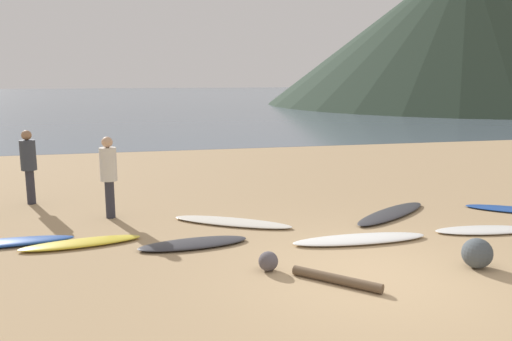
{
  "coord_description": "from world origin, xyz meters",
  "views": [
    {
      "loc": [
        -3.32,
        -6.65,
        2.94
      ],
      "look_at": [
        -0.5,
        5.67,
        0.6
      ],
      "focal_mm": 36.34,
      "sensor_mm": 36.0,
      "label": 1
    }
  ],
  "objects_px": {
    "person_2": "(28,161)",
    "beach_rock_far": "(477,253)",
    "surfboard_1": "(81,243)",
    "surfboard_5": "(391,213)",
    "surfboard_3": "(232,222)",
    "surfboard_4": "(360,239)",
    "beach_rock_near": "(268,261)",
    "surfboard_2": "(193,243)",
    "surfboard_6": "(484,230)",
    "person_1": "(109,170)",
    "driftwood_log": "(336,279)"
  },
  "relations": [
    {
      "from": "person_2",
      "to": "beach_rock_far",
      "type": "distance_m",
      "value": 9.54
    },
    {
      "from": "surfboard_1",
      "to": "surfboard_5",
      "type": "height_order",
      "value": "surfboard_5"
    },
    {
      "from": "surfboard_3",
      "to": "surfboard_4",
      "type": "relative_size",
      "value": 0.99
    },
    {
      "from": "surfboard_4",
      "to": "beach_rock_near",
      "type": "xyz_separation_m",
      "value": [
        -1.94,
        -0.99,
        0.1
      ]
    },
    {
      "from": "surfboard_4",
      "to": "surfboard_3",
      "type": "bearing_deg",
      "value": 142.32
    },
    {
      "from": "surfboard_1",
      "to": "beach_rock_far",
      "type": "height_order",
      "value": "beach_rock_far"
    },
    {
      "from": "surfboard_2",
      "to": "surfboard_5",
      "type": "relative_size",
      "value": 0.76
    },
    {
      "from": "surfboard_6",
      "to": "person_1",
      "type": "height_order",
      "value": "person_1"
    },
    {
      "from": "surfboard_3",
      "to": "person_1",
      "type": "relative_size",
      "value": 1.46
    },
    {
      "from": "surfboard_2",
      "to": "surfboard_6",
      "type": "height_order",
      "value": "surfboard_2"
    },
    {
      "from": "surfboard_1",
      "to": "beach_rock_near",
      "type": "relative_size",
      "value": 6.78
    },
    {
      "from": "surfboard_5",
      "to": "person_1",
      "type": "height_order",
      "value": "person_1"
    },
    {
      "from": "surfboard_4",
      "to": "person_1",
      "type": "height_order",
      "value": "person_1"
    },
    {
      "from": "beach_rock_far",
      "to": "beach_rock_near",
      "type": "bearing_deg",
      "value": 169.46
    },
    {
      "from": "person_2",
      "to": "driftwood_log",
      "type": "bearing_deg",
      "value": 33.8
    },
    {
      "from": "surfboard_6",
      "to": "person_2",
      "type": "height_order",
      "value": "person_2"
    },
    {
      "from": "surfboard_4",
      "to": "surfboard_2",
      "type": "bearing_deg",
      "value": 172.56
    },
    {
      "from": "beach_rock_near",
      "to": "surfboard_6",
      "type": "bearing_deg",
      "value": 12.69
    },
    {
      "from": "surfboard_3",
      "to": "beach_rock_far",
      "type": "bearing_deg",
      "value": -13.89
    },
    {
      "from": "surfboard_1",
      "to": "beach_rock_far",
      "type": "relative_size",
      "value": 4.4
    },
    {
      "from": "surfboard_3",
      "to": "person_1",
      "type": "xyz_separation_m",
      "value": [
        -2.39,
        1.02,
        0.96
      ]
    },
    {
      "from": "surfboard_1",
      "to": "driftwood_log",
      "type": "relative_size",
      "value": 1.51
    },
    {
      "from": "surfboard_1",
      "to": "person_1",
      "type": "distance_m",
      "value": 2.03
    },
    {
      "from": "surfboard_1",
      "to": "surfboard_3",
      "type": "relative_size",
      "value": 0.83
    },
    {
      "from": "surfboard_3",
      "to": "beach_rock_near",
      "type": "distance_m",
      "value": 2.61
    },
    {
      "from": "surfboard_6",
      "to": "surfboard_2",
      "type": "bearing_deg",
      "value": -176.93
    },
    {
      "from": "surfboard_3",
      "to": "surfboard_6",
      "type": "xyz_separation_m",
      "value": [
        4.58,
        -1.59,
        -0.0
      ]
    },
    {
      "from": "beach_rock_far",
      "to": "person_1",
      "type": "bearing_deg",
      "value": 143.28
    },
    {
      "from": "surfboard_2",
      "to": "person_2",
      "type": "relative_size",
      "value": 1.13
    },
    {
      "from": "surfboard_1",
      "to": "surfboard_6",
      "type": "xyz_separation_m",
      "value": [
        7.39,
        -0.87,
        -0.01
      ]
    },
    {
      "from": "surfboard_5",
      "to": "surfboard_1",
      "type": "bearing_deg",
      "value": 151.15
    },
    {
      "from": "driftwood_log",
      "to": "surfboard_1",
      "type": "bearing_deg",
      "value": 145.27
    },
    {
      "from": "surfboard_1",
      "to": "surfboard_2",
      "type": "bearing_deg",
      "value": -23.29
    },
    {
      "from": "surfboard_3",
      "to": "driftwood_log",
      "type": "bearing_deg",
      "value": -44.03
    },
    {
      "from": "driftwood_log",
      "to": "beach_rock_far",
      "type": "xyz_separation_m",
      "value": [
        2.35,
        0.11,
        0.16
      ]
    },
    {
      "from": "surfboard_2",
      "to": "surfboard_5",
      "type": "xyz_separation_m",
      "value": [
        4.31,
        1.05,
        0.0
      ]
    },
    {
      "from": "driftwood_log",
      "to": "beach_rock_near",
      "type": "distance_m",
      "value": 1.09
    },
    {
      "from": "surfboard_4",
      "to": "surfboard_5",
      "type": "xyz_separation_m",
      "value": [
        1.37,
        1.48,
        0.0
      ]
    },
    {
      "from": "person_2",
      "to": "surfboard_5",
      "type": "bearing_deg",
      "value": 62.92
    },
    {
      "from": "person_2",
      "to": "beach_rock_far",
      "type": "xyz_separation_m",
      "value": [
        7.49,
        -5.85,
        -0.77
      ]
    },
    {
      "from": "surfboard_4",
      "to": "person_1",
      "type": "bearing_deg",
      "value": 150.02
    },
    {
      "from": "beach_rock_far",
      "to": "surfboard_4",
      "type": "bearing_deg",
      "value": 127.91
    },
    {
      "from": "beach_rock_far",
      "to": "surfboard_3",
      "type": "bearing_deg",
      "value": 135.59
    },
    {
      "from": "driftwood_log",
      "to": "beach_rock_far",
      "type": "height_order",
      "value": "beach_rock_far"
    },
    {
      "from": "surfboard_2",
      "to": "person_2",
      "type": "distance_m",
      "value": 5.18
    },
    {
      "from": "surfboard_4",
      "to": "surfboard_6",
      "type": "xyz_separation_m",
      "value": [
        2.55,
        0.02,
        -0.01
      ]
    },
    {
      "from": "person_2",
      "to": "beach_rock_near",
      "type": "distance_m",
      "value": 6.86
    },
    {
      "from": "surfboard_5",
      "to": "person_2",
      "type": "height_order",
      "value": "person_2"
    },
    {
      "from": "driftwood_log",
      "to": "beach_rock_far",
      "type": "bearing_deg",
      "value": 2.71
    },
    {
      "from": "surfboard_6",
      "to": "person_1",
      "type": "xyz_separation_m",
      "value": [
        -6.97,
        2.61,
        0.97
      ]
    }
  ]
}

